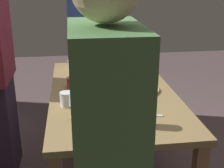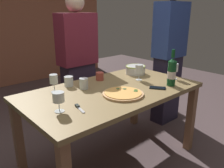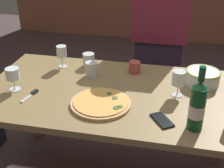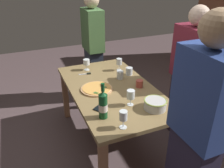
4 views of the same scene
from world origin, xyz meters
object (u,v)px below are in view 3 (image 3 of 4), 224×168
object	(u,v)px
wine_bottle	(197,106)
person_guest_right	(160,37)
dining_table	(112,104)
wine_glass_near_pizza	(179,79)
pizza_knife	(32,94)
serving_bowl	(203,77)
cup_ceramic	(91,69)
wine_glass_far_right	(13,75)
wine_glass_far_left	(62,52)
cell_phone	(162,120)
cup_spare	(134,67)
pizza	(101,103)
cup_amber	(89,60)

from	to	relation	value
wine_bottle	person_guest_right	bearing A→B (deg)	103.06
dining_table	wine_bottle	size ratio (longest dim) A/B	4.68
dining_table	wine_glass_near_pizza	distance (m)	0.44
wine_glass_near_pizza	pizza_knife	distance (m)	0.88
serving_bowl	cup_ceramic	world-z (taller)	cup_ceramic
dining_table	pizza_knife	size ratio (longest dim) A/B	10.50
wine_glass_far_right	wine_glass_far_left	bearing A→B (deg)	66.12
wine_bottle	cup_ceramic	size ratio (longest dim) A/B	3.46
dining_table	person_guest_right	world-z (taller)	person_guest_right
serving_bowl	wine_glass_near_pizza	world-z (taller)	wine_glass_near_pizza
cup_ceramic	pizza_knife	size ratio (longest dim) A/B	0.65
serving_bowl	dining_table	bearing A→B (deg)	-158.42
wine_bottle	cell_phone	bearing A→B (deg)	169.80
wine_bottle	cup_spare	xyz separation A→B (m)	(-0.39, 0.58, -0.09)
pizza	cup_ceramic	bearing A→B (deg)	113.53
serving_bowl	wine_bottle	bearing A→B (deg)	-96.24
wine_glass_near_pizza	cell_phone	world-z (taller)	wine_glass_near_pizza
wine_bottle	person_guest_right	xyz separation A→B (m)	(-0.27, 1.17, -0.07)
wine_glass_near_pizza	wine_glass_far_right	xyz separation A→B (m)	(-0.99, -0.14, -0.01)
wine_glass_far_left	pizza_knife	xyz separation A→B (m)	(-0.04, -0.43, -0.11)
wine_glass_near_pizza	cup_amber	world-z (taller)	wine_glass_near_pizza
wine_glass_far_left	wine_glass_far_right	size ratio (longest dim) A/B	1.09
dining_table	cell_phone	xyz separation A→B (m)	(0.33, -0.26, 0.10)
pizza	cup_ceramic	size ratio (longest dim) A/B	3.53
wine_glass_far_left	wine_glass_far_right	world-z (taller)	wine_glass_far_left
wine_glass_near_pizza	cup_ceramic	bearing A→B (deg)	165.30
cup_ceramic	person_guest_right	size ratio (longest dim) A/B	0.06
wine_glass_far_left	cell_phone	size ratio (longest dim) A/B	1.10
wine_glass_near_pizza	wine_glass_far_right	distance (m)	1.00
cup_amber	person_guest_right	distance (m)	0.71
wine_glass_far_right	wine_bottle	bearing A→B (deg)	-9.51
serving_bowl	wine_glass_far_left	distance (m)	0.97
cell_phone	dining_table	bearing A→B (deg)	-73.02
cup_ceramic	pizza_knife	world-z (taller)	cup_ceramic
cup_spare	dining_table	bearing A→B (deg)	-107.91
wine_glass_far_left	cup_amber	xyz separation A→B (m)	(0.18, 0.06, -0.07)
wine_glass_far_left	pizza_knife	size ratio (longest dim) A/B	1.04
wine_glass_far_right	dining_table	bearing A→B (deg)	10.34
wine_glass_far_left	wine_glass_far_right	xyz separation A→B (m)	(-0.17, -0.39, -0.01)
serving_bowl	person_guest_right	distance (m)	0.74
wine_glass_far_right	cup_ceramic	world-z (taller)	wine_glass_far_right
cup_ceramic	pizza_knife	distance (m)	0.44
pizza_knife	cell_phone	bearing A→B (deg)	-7.74
pizza	cup_amber	distance (m)	0.55
pizza	cup_amber	xyz separation A→B (m)	(-0.22, 0.51, 0.04)
serving_bowl	wine_glass_near_pizza	size ratio (longest dim) A/B	1.37
serving_bowl	wine_glass_far_right	xyz separation A→B (m)	(-1.14, -0.32, 0.05)
serving_bowl	person_guest_right	xyz separation A→B (m)	(-0.33, 0.66, 0.01)
wine_bottle	wine_glass_far_left	world-z (taller)	wine_bottle
dining_table	cup_amber	bearing A→B (deg)	126.18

